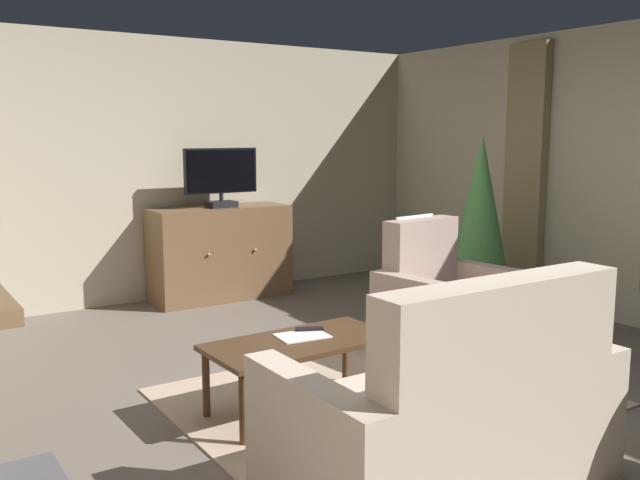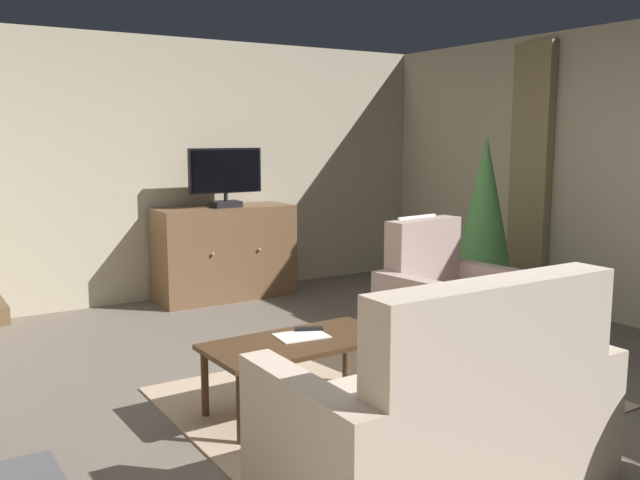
% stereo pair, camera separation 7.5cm
% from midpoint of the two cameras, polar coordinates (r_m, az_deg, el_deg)
% --- Properties ---
extents(ground_plane, '(6.21, 7.34, 0.04)m').
position_cam_midpoint_polar(ground_plane, '(4.41, 5.22, -13.36)').
color(ground_plane, '#665B51').
extents(wall_back, '(6.21, 0.10, 2.57)m').
position_cam_midpoint_polar(wall_back, '(7.09, -12.14, 5.68)').
color(wall_back, '#B2A88E').
rests_on(wall_back, ground_plane).
extents(curtain_panel_far, '(0.10, 0.44, 2.16)m').
position_cam_midpoint_polar(curtain_panel_far, '(6.98, 16.31, 6.54)').
color(curtain_panel_far, '#8E7F56').
extents(rug_central, '(2.47, 1.92, 0.01)m').
position_cam_midpoint_polar(rug_central, '(4.45, 4.70, -12.77)').
color(rug_central, tan).
rests_on(rug_central, ground_plane).
extents(tv_cabinet, '(1.37, 0.55, 0.92)m').
position_cam_midpoint_polar(tv_cabinet, '(6.99, -8.51, -1.23)').
color(tv_cabinet, '#4A3523').
rests_on(tv_cabinet, ground_plane).
extents(television, '(0.75, 0.20, 0.58)m').
position_cam_midpoint_polar(television, '(6.85, -8.47, 5.25)').
color(television, black).
rests_on(television, tv_cabinet).
extents(coffee_table, '(1.12, 0.58, 0.44)m').
position_cam_midpoint_polar(coffee_table, '(4.12, -2.18, -8.88)').
color(coffee_table, '#422B19').
rests_on(coffee_table, ground_plane).
extents(tv_remote, '(0.18, 0.12, 0.02)m').
position_cam_midpoint_polar(tv_remote, '(4.29, -1.37, -7.37)').
color(tv_remote, black).
rests_on(tv_remote, coffee_table).
extents(folded_newspaper, '(0.32, 0.25, 0.01)m').
position_cam_midpoint_polar(folded_newspaper, '(4.19, -1.98, -7.88)').
color(folded_newspaper, silver).
rests_on(folded_newspaper, coffee_table).
extents(sofa_floral, '(1.54, 0.91, 1.05)m').
position_cam_midpoint_polar(sofa_floral, '(3.30, 9.83, -14.46)').
color(sofa_floral, '#C6B29E').
rests_on(sofa_floral, ground_plane).
extents(armchair_facing_sofa, '(1.04, 1.02, 1.01)m').
position_cam_midpoint_polar(armchair_facing_sofa, '(5.28, 10.35, -5.86)').
color(armchair_facing_sofa, '#A3897F').
rests_on(armchair_facing_sofa, ground_plane).
extents(potted_plant_on_hearth_side, '(0.56, 0.56, 1.62)m').
position_cam_midpoint_polar(potted_plant_on_hearth_side, '(6.38, 12.72, 1.70)').
color(potted_plant_on_hearth_side, '#99664C').
rests_on(potted_plant_on_hearth_side, ground_plane).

